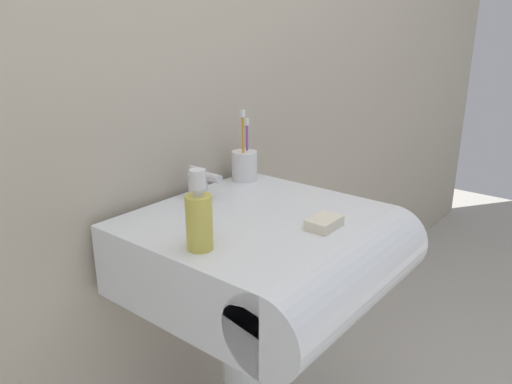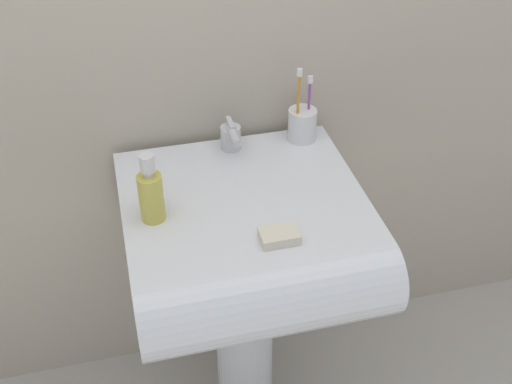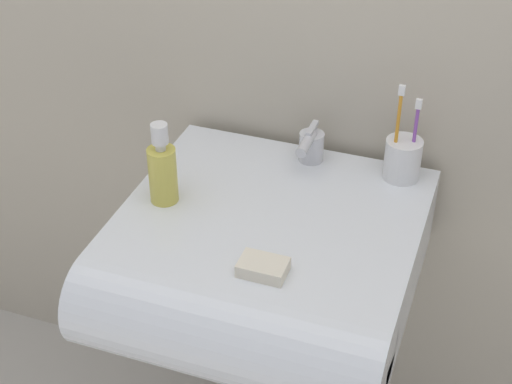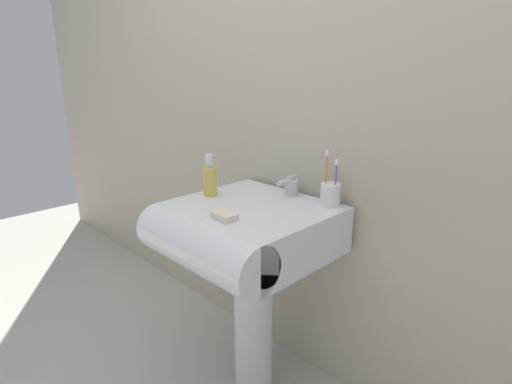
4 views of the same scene
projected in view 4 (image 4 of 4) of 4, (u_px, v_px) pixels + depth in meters
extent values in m
plane|color=#ADA89E|center=(254.00, 381.00, 1.71)|extent=(6.00, 6.00, 0.00)
cube|color=#B7AD99|center=(306.00, 92.00, 1.56)|extent=(5.00, 0.05, 2.40)
cylinder|color=white|center=(254.00, 319.00, 1.62)|extent=(0.16, 0.16, 0.63)
cube|color=white|center=(253.00, 227.00, 1.51)|extent=(0.56, 0.49, 0.18)
cylinder|color=white|center=(202.00, 246.00, 1.34)|extent=(0.56, 0.18, 0.18)
cylinder|color=silver|center=(291.00, 188.00, 1.60)|extent=(0.05, 0.05, 0.06)
cylinder|color=silver|center=(285.00, 182.00, 1.56)|extent=(0.02, 0.08, 0.02)
cube|color=silver|center=(292.00, 177.00, 1.58)|extent=(0.01, 0.06, 0.01)
cylinder|color=white|center=(330.00, 195.00, 1.46)|extent=(0.07, 0.07, 0.08)
cylinder|color=orange|center=(326.00, 179.00, 1.45)|extent=(0.01, 0.01, 0.17)
cube|color=white|center=(327.00, 153.00, 1.42)|extent=(0.01, 0.01, 0.02)
cylinder|color=purple|center=(335.00, 184.00, 1.44)|extent=(0.01, 0.01, 0.14)
cube|color=white|center=(337.00, 162.00, 1.42)|extent=(0.01, 0.01, 0.02)
cylinder|color=gold|center=(210.00, 182.00, 1.58)|extent=(0.05, 0.05, 0.11)
cylinder|color=silver|center=(210.00, 166.00, 1.57)|extent=(0.02, 0.02, 0.01)
cylinder|color=silver|center=(209.00, 159.00, 1.56)|extent=(0.03, 0.03, 0.04)
cube|color=silver|center=(225.00, 216.00, 1.33)|extent=(0.08, 0.06, 0.02)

